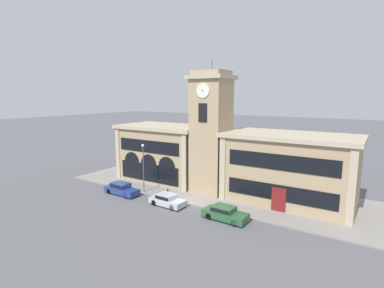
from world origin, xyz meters
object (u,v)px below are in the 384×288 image
Objects in this scene: parked_car_near at (121,188)px; parked_car_mid at (167,200)px; street_lamp at (143,161)px; bollard at (168,193)px; parked_car_far at (225,213)px.

parked_car_mid is at bearing 2.27° from parked_car_near.
street_lamp reaches higher than parked_car_mid.
parked_car_mid is at bearing -54.29° from bollard.
parked_car_mid is 7.18m from parked_car_far.
bollard is at bearing 127.98° from parked_car_mid.
parked_car_far is at bearing 2.27° from parked_car_near.
street_lamp is (2.04, 1.90, 3.38)m from parked_car_near.
parked_car_far is 0.75× the size of street_lamp.
bollard is (3.69, 0.12, -3.48)m from street_lamp.
parked_car_far is 4.34× the size of bollard.
bollard is at bearing 1.91° from street_lamp.
parked_car_near is at bearing -177.73° from parked_car_mid.
street_lamp reaches higher than parked_car_near.
parked_car_mid is at bearing -20.25° from street_lamp.
parked_car_near is at bearing -160.59° from bollard.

